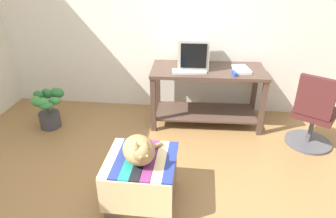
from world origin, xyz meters
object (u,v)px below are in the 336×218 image
object	(u,v)px
tv_monitor	(194,52)
potted_plant	(48,109)
office_chair	(313,116)
stapler	(235,74)
book	(241,70)
cat	(139,150)
keyboard	(189,71)
desk	(207,87)
ottoman_with_blanket	(142,179)

from	to	relation	value
tv_monitor	potted_plant	size ratio (longest dim) A/B	0.86
office_chair	stapler	world-z (taller)	office_chair
book	cat	world-z (taller)	book
book	keyboard	bearing A→B (deg)	178.54
desk	tv_monitor	size ratio (longest dim) A/B	3.28
ottoman_with_blanket	cat	distance (m)	0.34
desk	ottoman_with_blanket	world-z (taller)	desk
keyboard	stapler	bearing A→B (deg)	-12.04
potted_plant	office_chair	world-z (taller)	office_chair
book	ottoman_with_blanket	size ratio (longest dim) A/B	0.46
book	cat	bearing A→B (deg)	-134.73
keyboard	ottoman_with_blanket	xyz separation A→B (m)	(-0.33, -1.35, -0.53)
keyboard	stapler	xyz separation A→B (m)	(0.53, -0.04, 0.01)
tv_monitor	cat	size ratio (longest dim) A/B	0.92
office_chair	cat	bearing A→B (deg)	63.73
tv_monitor	stapler	distance (m)	0.58
book	office_chair	world-z (taller)	office_chair
cat	office_chair	distance (m)	2.07
cat	book	bearing A→B (deg)	34.03
tv_monitor	ottoman_with_blanket	distance (m)	1.76
keyboard	potted_plant	size ratio (longest dim) A/B	0.80
ottoman_with_blanket	stapler	bearing A→B (deg)	56.69
stapler	ottoman_with_blanket	bearing A→B (deg)	-136.49
stapler	book	bearing A→B (deg)	45.49
book	tv_monitor	bearing A→B (deg)	157.50
keyboard	ottoman_with_blanket	bearing A→B (deg)	-112.06
desk	ottoman_with_blanket	bearing A→B (deg)	-112.81
office_chair	ottoman_with_blanket	bearing A→B (deg)	62.95
potted_plant	office_chair	size ratio (longest dim) A/B	0.56
desk	stapler	distance (m)	0.44
office_chair	book	bearing A→B (deg)	4.91
desk	stapler	bearing A→B (deg)	-33.70
desk	office_chair	size ratio (longest dim) A/B	1.59
book	cat	distance (m)	1.79
potted_plant	ottoman_with_blanket	bearing A→B (deg)	-38.55
desk	keyboard	xyz separation A→B (m)	(-0.23, -0.15, 0.25)
keyboard	ottoman_with_blanket	distance (m)	1.49
desk	potted_plant	distance (m)	2.02
cat	keyboard	bearing A→B (deg)	52.95
desk	cat	size ratio (longest dim) A/B	3.01
potted_plant	desk	bearing A→B (deg)	10.58
cat	office_chair	world-z (taller)	office_chair
cat	stapler	world-z (taller)	stapler
ottoman_with_blanket	office_chair	bearing A→B (deg)	31.49
book	stapler	xyz separation A→B (m)	(-0.09, -0.15, 0.00)
potted_plant	stapler	xyz separation A→B (m)	(2.28, 0.18, 0.50)
tv_monitor	office_chair	size ratio (longest dim) A/B	0.48
office_chair	stapler	xyz separation A→B (m)	(-0.88, 0.24, 0.38)
desk	ottoman_with_blanket	xyz separation A→B (m)	(-0.56, -1.50, -0.28)
desk	potted_plant	xyz separation A→B (m)	(-1.97, -0.37, -0.25)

